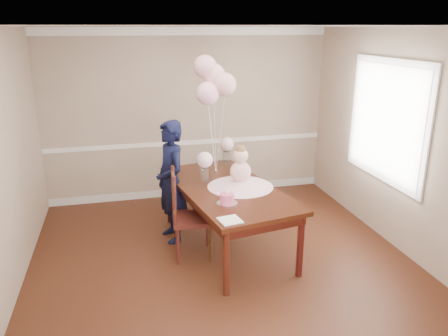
% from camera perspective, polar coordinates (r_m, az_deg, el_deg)
% --- Properties ---
extents(floor, '(4.50, 5.00, 0.00)m').
position_cam_1_polar(floor, '(5.20, 0.31, -13.23)').
color(floor, black).
rests_on(floor, ground).
extents(ceiling, '(4.50, 5.00, 0.02)m').
position_cam_1_polar(ceiling, '(4.45, 0.37, 18.06)').
color(ceiling, white).
rests_on(ceiling, wall_back).
extents(wall_back, '(4.50, 0.02, 2.70)m').
position_cam_1_polar(wall_back, '(7.03, -4.66, 6.89)').
color(wall_back, tan).
rests_on(wall_back, floor).
extents(wall_front, '(4.50, 0.02, 2.70)m').
position_cam_1_polar(wall_front, '(2.50, 14.92, -15.17)').
color(wall_front, tan).
rests_on(wall_front, floor).
extents(wall_right, '(0.02, 5.00, 2.70)m').
position_cam_1_polar(wall_right, '(5.61, 23.24, 2.65)').
color(wall_right, tan).
rests_on(wall_right, floor).
extents(chair_rail_trim, '(4.50, 0.02, 0.07)m').
position_cam_1_polar(chair_rail_trim, '(7.12, -4.56, 3.32)').
color(chair_rail_trim, white).
rests_on(chair_rail_trim, wall_back).
extents(crown_molding, '(4.50, 0.02, 0.12)m').
position_cam_1_polar(crown_molding, '(6.89, -4.93, 17.38)').
color(crown_molding, white).
rests_on(crown_molding, wall_back).
extents(baseboard_trim, '(4.50, 0.02, 0.12)m').
position_cam_1_polar(baseboard_trim, '(7.37, -4.40, -3.00)').
color(baseboard_trim, silver).
rests_on(baseboard_trim, floor).
extents(window_frame, '(0.02, 1.66, 1.56)m').
position_cam_1_polar(window_frame, '(5.95, 20.48, 5.77)').
color(window_frame, white).
rests_on(window_frame, wall_right).
extents(window_blinds, '(0.01, 1.50, 1.40)m').
position_cam_1_polar(window_blinds, '(5.94, 20.34, 5.76)').
color(window_blinds, silver).
rests_on(window_blinds, wall_right).
extents(dining_table_top, '(1.44, 2.31, 0.05)m').
position_cam_1_polar(dining_table_top, '(5.41, 0.35, -2.75)').
color(dining_table_top, black).
rests_on(dining_table_top, table_leg_fl).
extents(table_apron, '(1.32, 2.18, 0.11)m').
position_cam_1_polar(table_apron, '(5.44, 0.35, -3.54)').
color(table_apron, black).
rests_on(table_apron, table_leg_fl).
extents(table_leg_fl, '(0.09, 0.09, 0.75)m').
position_cam_1_polar(table_leg_fl, '(4.60, 0.30, -12.29)').
color(table_leg_fl, black).
rests_on(table_leg_fl, floor).
extents(table_leg_fr, '(0.09, 0.09, 0.75)m').
position_cam_1_polar(table_leg_fr, '(4.99, 9.94, -9.98)').
color(table_leg_fr, black).
rests_on(table_leg_fr, floor).
extents(table_leg_bl, '(0.09, 0.09, 0.75)m').
position_cam_1_polar(table_leg_bl, '(6.27, -7.18, -3.85)').
color(table_leg_bl, black).
rests_on(table_leg_bl, floor).
extents(table_leg_br, '(0.09, 0.09, 0.75)m').
position_cam_1_polar(table_leg_br, '(6.57, 0.37, -2.68)').
color(table_leg_br, black).
rests_on(table_leg_br, floor).
extents(baby_skirt, '(0.95, 0.95, 0.11)m').
position_cam_1_polar(baby_skirt, '(5.40, 2.15, -1.88)').
color(baby_skirt, '#FFBBD5').
rests_on(baby_skirt, dining_table_top).
extents(baby_torso, '(0.26, 0.26, 0.26)m').
position_cam_1_polar(baby_torso, '(5.35, 2.17, -0.48)').
color(baby_torso, '#FFA1D1').
rests_on(baby_torso, baby_skirt).
extents(baby_head, '(0.18, 0.18, 0.18)m').
position_cam_1_polar(baby_head, '(5.29, 2.19, 1.62)').
color(baby_head, beige).
rests_on(baby_head, baby_torso).
extents(baby_hair, '(0.13, 0.13, 0.13)m').
position_cam_1_polar(baby_hair, '(5.28, 2.20, 2.29)').
color(baby_hair, brown).
rests_on(baby_hair, baby_head).
extents(cake_platter, '(0.27, 0.27, 0.01)m').
position_cam_1_polar(cake_platter, '(4.91, 0.39, -4.60)').
color(cake_platter, silver).
rests_on(cake_platter, dining_table_top).
extents(birthday_cake, '(0.19, 0.19, 0.11)m').
position_cam_1_polar(birthday_cake, '(4.88, 0.39, -3.97)').
color(birthday_cake, '#E6487F').
rests_on(birthday_cake, cake_platter).
extents(cake_flower_a, '(0.03, 0.03, 0.03)m').
position_cam_1_polar(cake_flower_a, '(4.86, 0.40, -3.20)').
color(cake_flower_a, white).
rests_on(cake_flower_a, birthday_cake).
extents(cake_flower_b, '(0.03, 0.03, 0.03)m').
position_cam_1_polar(cake_flower_b, '(4.89, 0.64, -3.06)').
color(cake_flower_b, silver).
rests_on(cake_flower_b, birthday_cake).
extents(rose_vase_near, '(0.12, 0.12, 0.17)m').
position_cam_1_polar(rose_vase_near, '(5.59, -2.52, -0.83)').
color(rose_vase_near, silver).
rests_on(rose_vase_near, dining_table_top).
extents(roses_near, '(0.20, 0.20, 0.20)m').
position_cam_1_polar(roses_near, '(5.53, -2.54, 1.06)').
color(roses_near, white).
rests_on(roses_near, rose_vase_near).
extents(rose_vase_far, '(0.12, 0.12, 0.17)m').
position_cam_1_polar(rose_vase_far, '(6.32, 0.31, 1.42)').
color(rose_vase_far, silver).
rests_on(rose_vase_far, dining_table_top).
extents(roses_far, '(0.20, 0.20, 0.20)m').
position_cam_1_polar(roses_far, '(6.27, 0.31, 3.12)').
color(roses_far, silver).
rests_on(roses_far, rose_vase_far).
extents(napkin, '(0.25, 0.25, 0.01)m').
position_cam_1_polar(napkin, '(4.48, 0.79, -6.83)').
color(napkin, white).
rests_on(napkin, dining_table_top).
extents(balloon_weight, '(0.05, 0.05, 0.02)m').
position_cam_1_polar(balloon_weight, '(5.95, -1.05, -0.42)').
color(balloon_weight, silver).
rests_on(balloon_weight, dining_table_top).
extents(balloon_a, '(0.30, 0.30, 0.30)m').
position_cam_1_polar(balloon_a, '(5.66, -2.13, 9.72)').
color(balloon_a, '#FEB4D2').
rests_on(balloon_a, balloon_ribbon_a).
extents(balloon_b, '(0.30, 0.30, 0.30)m').
position_cam_1_polar(balloon_b, '(5.68, 0.11, 10.86)').
color(balloon_b, '#E8A4B6').
rests_on(balloon_b, balloon_ribbon_b).
extents(balloon_c, '(0.30, 0.30, 0.30)m').
position_cam_1_polar(balloon_c, '(5.78, -1.35, 12.05)').
color(balloon_c, '#F1AABE').
rests_on(balloon_c, balloon_ribbon_c).
extents(balloon_d, '(0.30, 0.30, 0.30)m').
position_cam_1_polar(balloon_d, '(5.75, -2.46, 13.08)').
color(balloon_d, '#E7A3B5').
rests_on(balloon_d, balloon_ribbon_d).
extents(balloon_ribbon_a, '(0.10, 0.02, 0.90)m').
position_cam_1_polar(balloon_ribbon_a, '(5.80, -1.57, 3.75)').
color(balloon_ribbon_a, white).
rests_on(balloon_ribbon_a, balloon_weight).
extents(balloon_ribbon_b, '(0.12, 0.04, 1.00)m').
position_cam_1_polar(balloon_ribbon_b, '(5.80, -0.49, 4.31)').
color(balloon_ribbon_b, white).
rests_on(balloon_ribbon_b, balloon_weight).
extents(balloon_ribbon_c, '(0.01, 0.10, 1.11)m').
position_cam_1_polar(balloon_ribbon_c, '(5.85, -1.20, 4.95)').
color(balloon_ribbon_c, white).
rests_on(balloon_ribbon_c, balloon_weight).
extents(balloon_ribbon_d, '(0.11, 0.09, 1.22)m').
position_cam_1_polar(balloon_ribbon_d, '(5.83, -1.73, 5.44)').
color(balloon_ribbon_d, white).
rests_on(balloon_ribbon_d, balloon_weight).
extents(dining_chair_seat, '(0.52, 0.52, 0.05)m').
position_cam_1_polar(dining_chair_seat, '(5.31, -4.09, -6.60)').
color(dining_chair_seat, '#3D1410').
rests_on(dining_chair_seat, chair_leg_fl).
extents(chair_leg_fl, '(0.05, 0.05, 0.47)m').
position_cam_1_polar(chair_leg_fl, '(5.24, -6.02, -10.12)').
color(chair_leg_fl, '#3A1410').
rests_on(chair_leg_fl, floor).
extents(chair_leg_fr, '(0.05, 0.05, 0.47)m').
position_cam_1_polar(chair_leg_fr, '(5.27, -1.72, -9.88)').
color(chair_leg_fr, '#331D0E').
rests_on(chair_leg_fr, floor).
extents(chair_leg_bl, '(0.05, 0.05, 0.47)m').
position_cam_1_polar(chair_leg_bl, '(5.59, -6.19, -8.25)').
color(chair_leg_bl, '#32190D').
rests_on(chair_leg_bl, floor).
extents(chair_leg_br, '(0.05, 0.05, 0.47)m').
position_cam_1_polar(chair_leg_br, '(5.61, -2.18, -8.04)').
color(chair_leg_br, '#38160F').
rests_on(chair_leg_br, floor).
extents(chair_back_post_l, '(0.05, 0.05, 0.61)m').
position_cam_1_polar(chair_back_post_l, '(5.00, -6.48, -4.37)').
color(chair_back_post_l, '#38130F').
rests_on(chair_back_post_l, dining_chair_seat).
extents(chair_back_post_r, '(0.05, 0.05, 0.61)m').
position_cam_1_polar(chair_back_post_r, '(5.37, -6.63, -2.80)').
color(chair_back_post_r, '#3E1710').
rests_on(chair_back_post_r, dining_chair_seat).
extents(chair_slat_low, '(0.07, 0.43, 0.05)m').
position_cam_1_polar(chair_slat_low, '(5.23, -6.51, -4.88)').
color(chair_slat_low, '#381C0F').
rests_on(chair_slat_low, dining_chair_seat).
extents(chair_slat_mid, '(0.07, 0.43, 0.05)m').
position_cam_1_polar(chair_slat_mid, '(5.17, -6.57, -3.11)').
color(chair_slat_mid, '#33160E').
rests_on(chair_slat_mid, dining_chair_seat).
extents(chair_slat_top, '(0.07, 0.43, 0.05)m').
position_cam_1_polar(chair_slat_top, '(5.11, -6.64, -1.29)').
color(chair_slat_top, '#331D0E').
rests_on(chair_slat_top, dining_chair_seat).
extents(woman, '(0.50, 0.65, 1.60)m').
position_cam_1_polar(woman, '(5.64, -6.96, -1.81)').
color(woman, black).
rests_on(woman, floor).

